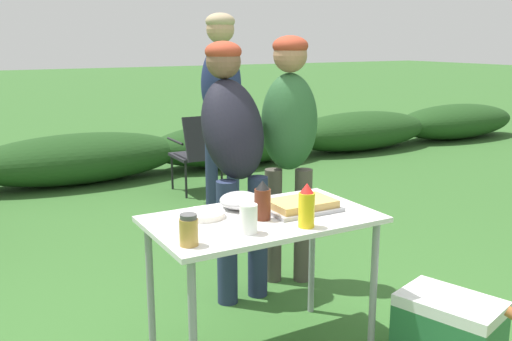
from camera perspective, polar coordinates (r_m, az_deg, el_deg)
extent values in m
ellipsoid|color=#1E4219|center=(6.68, -17.31, 1.16)|extent=(2.40, 0.90, 0.56)
ellipsoid|color=#1E4219|center=(7.34, -1.89, 2.78)|extent=(2.40, 0.90, 0.56)
ellipsoid|color=#1E4219|center=(8.44, 10.28, 3.92)|extent=(2.40, 0.90, 0.56)
ellipsoid|color=#1E4219|center=(9.82, 19.36, 4.66)|extent=(2.40, 0.90, 0.56)
cube|color=silver|center=(2.78, 0.63, -4.90)|extent=(1.10, 0.64, 0.02)
cylinder|color=gray|center=(2.51, -6.31, -16.33)|extent=(0.04, 0.04, 0.71)
cylinder|color=gray|center=(2.98, 11.66, -11.56)|extent=(0.04, 0.04, 0.71)
cylinder|color=gray|center=(2.96, -10.51, -11.67)|extent=(0.04, 0.04, 0.71)
cylinder|color=gray|center=(3.37, 5.61, -8.37)|extent=(0.04, 0.04, 0.71)
cube|color=#9E9EA3|center=(2.88, 4.58, -3.83)|extent=(0.36, 0.25, 0.02)
cube|color=tan|center=(2.87, 4.59, -3.29)|extent=(0.32, 0.21, 0.04)
cylinder|color=white|center=(2.78, -5.23, -4.39)|extent=(0.21, 0.21, 0.03)
ellipsoid|color=silver|center=(2.90, -1.57, -3.00)|extent=(0.21, 0.21, 0.08)
cylinder|color=white|center=(2.53, -0.75, -4.85)|extent=(0.08, 0.08, 0.13)
cylinder|color=#562314|center=(2.72, 0.65, -3.40)|extent=(0.08, 0.08, 0.15)
cone|color=black|center=(2.69, 0.66, -1.45)|extent=(0.07, 0.07, 0.04)
cylinder|color=yellow|center=(2.62, 5.07, -3.95)|extent=(0.07, 0.07, 0.16)
cone|color=red|center=(2.59, 5.12, -1.76)|extent=(0.06, 0.06, 0.05)
cylinder|color=#B2893D|center=(2.40, -6.74, -6.14)|extent=(0.08, 0.08, 0.12)
cylinder|color=#4C4C4C|center=(2.38, -6.78, -4.60)|extent=(0.07, 0.07, 0.02)
cylinder|color=#232D4C|center=(3.46, -2.91, -7.26)|extent=(0.12, 0.12, 0.77)
cylinder|color=#232D4C|center=(3.56, 0.17, -6.68)|extent=(0.12, 0.12, 0.77)
ellipsoid|color=black|center=(3.44, -2.33, 4.20)|extent=(0.39, 0.49, 0.68)
sphere|color=brown|center=(3.51, -3.28, 10.84)|extent=(0.21, 0.21, 0.21)
ellipsoid|color=#993823|center=(3.50, -3.30, 11.79)|extent=(0.22, 0.22, 0.13)
cylinder|color=#4C473D|center=(3.78, 1.72, -5.54)|extent=(0.11, 0.11, 0.76)
cylinder|color=#4C473D|center=(3.79, 4.70, -5.53)|extent=(0.11, 0.11, 0.76)
ellipsoid|color=#28562D|center=(3.62, 3.35, 4.86)|extent=(0.44, 0.40, 0.62)
sphere|color=#936B4C|center=(3.59, 3.44, 11.42)|extent=(0.21, 0.21, 0.21)
ellipsoid|color=#993823|center=(3.58, 3.45, 12.34)|extent=(0.22, 0.22, 0.13)
cylinder|color=#232D4C|center=(5.08, -4.46, -0.18)|extent=(0.11, 0.11, 0.85)
cylinder|color=#232D4C|center=(5.05, -2.32, -0.22)|extent=(0.11, 0.11, 0.85)
ellipsoid|color=navy|center=(4.94, -3.51, 8.54)|extent=(0.43, 0.40, 0.69)
sphere|color=tan|center=(4.93, -3.59, 13.92)|extent=(0.24, 0.24, 0.24)
ellipsoid|color=tan|center=(4.93, -3.60, 14.67)|extent=(0.25, 0.25, 0.14)
cube|color=#232328|center=(6.02, -6.00, 1.48)|extent=(0.47, 0.47, 0.03)
cube|color=#232328|center=(5.73, -4.97, 3.24)|extent=(0.46, 0.17, 0.44)
cylinder|color=black|center=(5.81, -7.01, -0.94)|extent=(0.02, 0.02, 0.38)
cylinder|color=black|center=(5.97, -3.44, -0.50)|extent=(0.02, 0.02, 0.38)
cylinder|color=black|center=(6.18, -8.38, -0.15)|extent=(0.02, 0.02, 0.38)
cylinder|color=black|center=(6.32, -4.99, 0.25)|extent=(0.02, 0.02, 0.38)
cylinder|color=black|center=(5.91, -8.10, 2.93)|extent=(0.03, 0.41, 0.02)
cylinder|color=black|center=(6.08, -4.04, 3.31)|extent=(0.03, 0.41, 0.02)
cube|color=#286B3D|center=(3.12, 18.66, -15.31)|extent=(0.45, 0.56, 0.28)
cube|color=silver|center=(3.04, 18.90, -12.48)|extent=(0.45, 0.56, 0.06)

